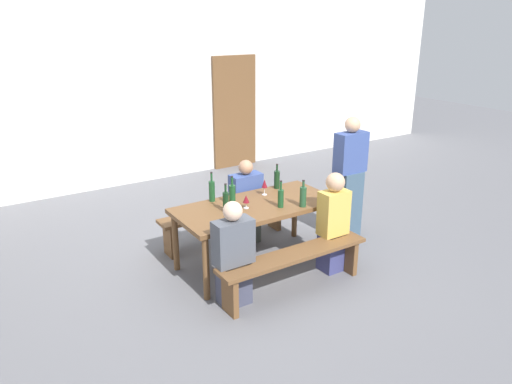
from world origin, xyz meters
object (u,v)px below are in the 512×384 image
seated_guest_near_0 (233,257)px  wine_bottle_5 (277,179)px  wine_bottle_3 (232,194)px  seated_guest_near_1 (333,224)px  tasting_table (256,211)px  bench_near (294,262)px  wine_glass_0 (265,184)px  bench_far (225,216)px  wooden_door (235,112)px  seated_guest_far_0 (246,204)px  wine_glass_1 (246,199)px  wine_bottle_0 (303,196)px  wine_bottle_4 (212,190)px  standing_host (349,182)px  wine_bottle_2 (281,198)px  wine_bottle_1 (226,201)px

seated_guest_near_0 → wine_bottle_5: bearing=-51.7°
wine_bottle_3 → seated_guest_near_1: bearing=-39.8°
tasting_table → bench_near: 0.80m
wine_bottle_3 → wine_glass_0: wine_bottle_3 is taller
wine_bottle_5 → bench_near: bearing=-116.0°
bench_far → wine_glass_0: 0.79m
wooden_door → seated_guest_far_0: wooden_door is taller
tasting_table → seated_guest_far_0: size_ratio=1.69×
wine_bottle_5 → wine_glass_1: 0.77m
tasting_table → wine_bottle_0: (0.41, -0.34, 0.20)m
bench_far → wine_bottle_0: wine_bottle_0 is taller
tasting_table → seated_guest_near_0: size_ratio=1.68×
wine_bottle_4 → wine_bottle_5: (0.89, -0.04, -0.01)m
standing_host → wine_bottle_5: bearing=-21.3°
wine_bottle_2 → wine_glass_1: (-0.34, 0.18, -0.01)m
tasting_table → bench_far: size_ratio=1.06×
wine_bottle_5 → wine_glass_0: bearing=-156.0°
wine_bottle_4 → standing_host: (1.77, -0.38, -0.11)m
wine_bottle_1 → seated_guest_near_0: size_ratio=0.29×
wine_bottle_0 → wine_bottle_3: size_ratio=0.92×
wine_bottle_2 → tasting_table: bearing=131.0°
wine_glass_0 → seated_guest_near_1: (0.39, -0.80, -0.32)m
wine_bottle_4 → wine_bottle_5: wine_bottle_4 is taller
bench_near → wine_glass_1: size_ratio=11.48×
seated_guest_far_0 → standing_host: size_ratio=0.68×
wooden_door → wine_glass_1: (-2.02, -3.68, -0.19)m
standing_host → wine_bottle_3: bearing=-5.5°
seated_guest_near_0 → seated_guest_near_1: bearing=-90.0°
wine_bottle_2 → wine_bottle_0: bearing=-28.4°
wine_bottle_0 → standing_host: bearing=18.0°
bench_near → wine_bottle_0: (0.41, 0.40, 0.52)m
wine_bottle_1 → wine_bottle_5: size_ratio=1.02×
wine_bottle_1 → seated_guest_near_1: size_ratio=0.27×
wine_bottle_3 → wine_bottle_4: bearing=122.0°
wine_bottle_1 → seated_guest_near_0: (-0.25, -0.59, -0.35)m
bench_near → wine_glass_0: wine_glass_0 is taller
bench_near → wine_bottle_3: (-0.23, 0.88, 0.53)m
wine_glass_1 → seated_guest_near_0: seated_guest_near_0 is taller
wooden_door → wine_bottle_1: bearing=-121.8°
wine_bottle_5 → wine_bottle_0: bearing=-99.5°
wooden_door → seated_guest_far_0: size_ratio=1.91×
wooden_door → seated_guest_near_1: 4.42m
wine_bottle_5 → tasting_table: bearing=-147.5°
bench_far → wine_bottle_0: bearing=-69.1°
wine_bottle_2 → bench_far: bearing=101.2°
wine_bottle_4 → seated_guest_far_0: (0.59, 0.22, -0.37)m
tasting_table → wine_bottle_3: (-0.23, 0.14, 0.20)m
wine_bottle_0 → seated_guest_near_0: seated_guest_near_0 is taller
seated_guest_near_1 → seated_guest_far_0: (-0.42, 1.17, -0.06)m
tasting_table → seated_guest_near_1: (0.65, -0.59, -0.10)m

